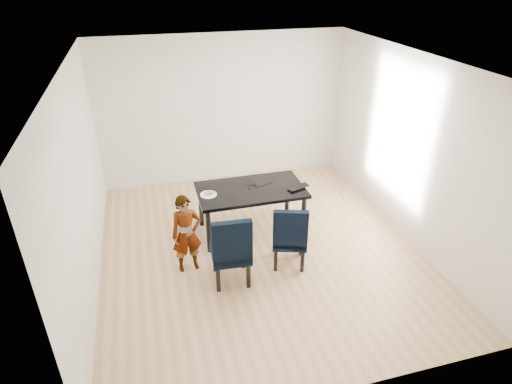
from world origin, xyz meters
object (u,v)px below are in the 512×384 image
object	(u,v)px
dining_table	(251,210)
plate	(208,195)
chair_right	(290,234)
laptop	(296,186)
chair_left	(230,247)
child	(187,234)

from	to	relation	value
dining_table	plate	distance (m)	0.75
chair_right	laptop	bearing A→B (deg)	82.79
chair_right	plate	bearing A→B (deg)	155.13
dining_table	chair_left	xyz separation A→B (m)	(-0.55, -1.05, 0.14)
dining_table	laptop	size ratio (longest dim) A/B	4.56
plate	chair_left	bearing A→B (deg)	-84.51
chair_left	laptop	xyz separation A→B (m)	(1.23, 0.92, 0.25)
dining_table	chair_right	bearing A→B (deg)	-71.45
dining_table	chair_right	world-z (taller)	chair_right
chair_right	chair_left	bearing A→B (deg)	-152.82
child	laptop	distance (m)	1.83
laptop	dining_table	bearing A→B (deg)	-28.01
dining_table	plate	size ratio (longest dim) A/B	6.60
chair_left	chair_right	bearing A→B (deg)	13.28
chair_left	chair_right	world-z (taller)	chair_left
child	laptop	world-z (taller)	child
dining_table	laptop	bearing A→B (deg)	-10.46
dining_table	child	world-z (taller)	child
dining_table	plate	bearing A→B (deg)	-177.52
child	dining_table	bearing A→B (deg)	26.19
chair_right	child	bearing A→B (deg)	-172.00
dining_table	child	xyz separation A→B (m)	(-1.06, -0.67, 0.18)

